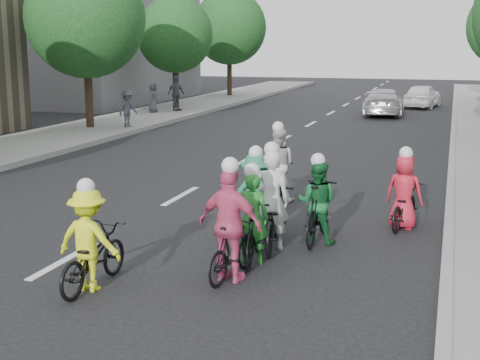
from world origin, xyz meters
The scene contains 21 objects.
ground centered at (0.00, 0.00, 0.00)m, with size 120.00×120.00×0.00m, color black.
sidewalk_left centered at (-8.00, 10.00, 0.07)m, with size 4.00×80.00×0.15m, color gray.
curb_left centered at (-6.05, 10.00, 0.09)m, with size 0.18×80.00×0.18m, color #999993.
curb_right centered at (6.05, 10.00, 0.09)m, with size 0.18×80.00×0.18m, color #999993.
bldg_sw centered at (-16.00, 28.00, 4.00)m, with size 10.00×14.00×8.00m, color slate.
tree_l_3 centered at (-8.20, 15.00, 4.52)m, with size 4.80×4.80×6.93m.
tree_l_4 centered at (-8.20, 24.00, 3.96)m, with size 4.00×4.00×5.97m.
tree_l_5 centered at (-8.20, 33.00, 4.52)m, with size 4.80×4.80×6.93m.
cyclist_0 centered at (3.09, 1.74, 0.61)m, with size 0.95×1.96×1.90m.
cyclist_1 centered at (3.77, 2.36, 0.63)m, with size 0.73×1.84×1.64m.
cyclist_2 centered at (1.09, -0.98, 0.61)m, with size 0.99×1.73×1.66m.
cyclist_3 centered at (2.93, -0.02, 0.71)m, with size 1.08×1.53×1.90m.
cyclist_4 centered at (5.19, 3.80, 0.55)m, with size 0.83×1.64×1.61m.
cyclist_5 centered at (2.99, 0.91, 0.58)m, with size 0.69×1.64×1.67m.
cyclist_6 centered at (2.28, 5.30, 0.66)m, with size 0.86×1.59×1.82m.
cyclist_7 centered at (2.63, 2.34, 0.67)m, with size 1.05×1.87×1.72m.
follow_car_lead centered at (2.64, 24.66, 0.67)m, with size 1.87×4.59×1.33m, color silver.
follow_car_trail centered at (4.33, 29.43, 0.66)m, with size 1.56×3.87×1.32m, color white.
spectator_0 centered at (-6.71, 15.48, 0.91)m, with size 0.98×0.56×1.52m, color #4E4D5A.
spectator_1 centered at (-7.45, 22.25, 1.03)m, with size 1.04×0.43×1.77m, color #545361.
spectator_2 centered at (-8.24, 21.19, 0.89)m, with size 0.73×0.47×1.48m, color #4D4C59.
Camera 1 is at (5.99, -9.18, 3.54)m, focal length 50.00 mm.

